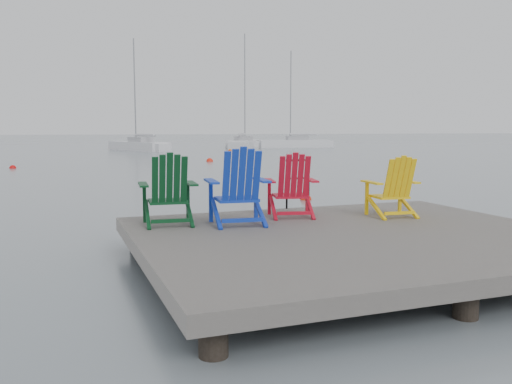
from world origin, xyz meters
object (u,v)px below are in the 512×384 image
object	(u,v)px
buoy_c	(210,161)
buoy_b	(13,168)
handrail	(298,179)
sailboat_far	(294,144)
buoy_d	(230,151)
chair_green	(168,190)
sailboat_near	(139,147)
chair_red	(292,185)
chair_blue	(239,187)
sailboat_mid	(244,144)
buoy_a	(306,200)
chair_yellow	(393,187)

from	to	relation	value
buoy_c	buoy_b	bearing A→B (deg)	-168.80
handrail	sailboat_far	world-z (taller)	sailboat_far
buoy_b	buoy_d	xyz separation A→B (m)	(16.83, 16.98, 0.00)
chair_green	sailboat_near	bearing A→B (deg)	87.96
sailboat_near	buoy_c	size ratio (longest dim) A/B	25.15
chair_red	sailboat_far	xyz separation A→B (m)	(20.47, 44.74, -0.67)
sailboat_far	buoy_b	xyz separation A→B (m)	(-26.03, -23.26, -0.36)
buoy_c	buoy_d	distance (m)	16.03
chair_blue	buoy_b	bearing A→B (deg)	108.31
handrail	buoy_b	distance (m)	21.48
sailboat_mid	sailboat_far	bearing A→B (deg)	14.90
sailboat_near	buoy_d	size ratio (longest dim) A/B	30.98
chair_red	buoy_c	size ratio (longest dim) A/B	2.53
buoy_a	sailboat_mid	bearing A→B (deg)	73.00
chair_yellow	buoy_b	size ratio (longest dim) A/B	3.01
buoy_a	sailboat_far	bearing A→B (deg)	65.90
chair_yellow	sailboat_far	bearing A→B (deg)	73.23
chair_green	sailboat_near	world-z (taller)	sailboat_near
buoy_c	buoy_d	world-z (taller)	buoy_c
chair_yellow	sailboat_mid	bearing A→B (deg)	79.47
sailboat_mid	buoy_a	world-z (taller)	sailboat_mid
chair_red	buoy_a	world-z (taller)	chair_red
chair_blue	chair_yellow	bearing A→B (deg)	2.92
buoy_d	sailboat_near	bearing A→B (deg)	154.14
handrail	buoy_b	xyz separation A→B (m)	(-6.09, 20.57, -1.04)
chair_green	sailboat_mid	world-z (taller)	sailboat_mid
chair_red	buoy_d	size ratio (longest dim) A/B	3.11
chair_red	chair_green	bearing A→B (deg)	-164.73
sailboat_far	handrail	bearing A→B (deg)	165.98
chair_blue	buoy_d	distance (m)	40.77
handrail	sailboat_far	bearing A→B (deg)	65.54
sailboat_far	chair_blue	bearing A→B (deg)	164.94
sailboat_near	buoy_d	distance (m)	8.42
handrail	chair_green	world-z (taller)	chair_green
buoy_a	chair_blue	bearing A→B (deg)	-124.18
chair_red	buoy_d	bearing A→B (deg)	87.90
chair_green	handrail	bearing A→B (deg)	25.96
chair_blue	sailboat_mid	distance (m)	49.21
chair_green	chair_yellow	bearing A→B (deg)	-2.42
handrail	buoy_c	bearing A→B (deg)	78.33
sailboat_far	buoy_c	world-z (taller)	sailboat_far
chair_blue	sailboat_near	bearing A→B (deg)	90.29
chair_yellow	buoy_a	size ratio (longest dim) A/B	3.13
chair_blue	buoy_a	size ratio (longest dim) A/B	3.63
sailboat_near	buoy_b	distance (m)	22.63
buoy_d	buoy_c	bearing A→B (deg)	-112.15
chair_green	sailboat_mid	bearing A→B (deg)	75.09
sailboat_near	sailboat_far	bearing A→B (deg)	-15.14
chair_yellow	buoy_b	bearing A→B (deg)	113.81
sailboat_near	buoy_b	bearing A→B (deg)	-138.12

